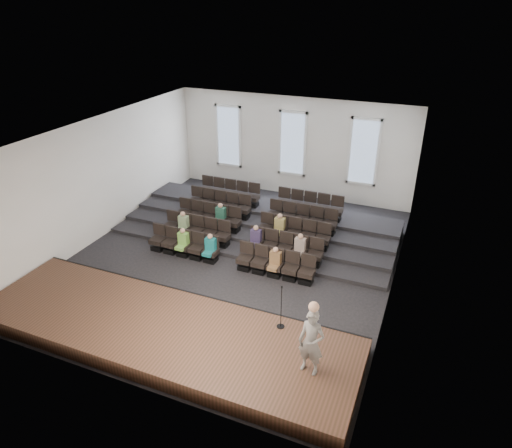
% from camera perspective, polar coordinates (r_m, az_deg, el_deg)
% --- Properties ---
extents(ground, '(14.00, 14.00, 0.00)m').
position_cam_1_polar(ground, '(18.05, -2.73, -4.22)').
color(ground, black).
rests_on(ground, ground).
extents(ceiling, '(12.00, 14.00, 0.02)m').
position_cam_1_polar(ceiling, '(16.06, -3.12, 11.30)').
color(ceiling, white).
rests_on(ceiling, ground).
extents(wall_back, '(12.00, 0.04, 5.00)m').
position_cam_1_polar(wall_back, '(23.04, 4.62, 9.54)').
color(wall_back, white).
rests_on(wall_back, ground).
extents(wall_front, '(12.00, 0.04, 5.00)m').
position_cam_1_polar(wall_front, '(11.79, -17.77, -9.80)').
color(wall_front, white).
rests_on(wall_front, ground).
extents(wall_left, '(0.04, 14.00, 5.00)m').
position_cam_1_polar(wall_left, '(20.07, -18.75, 5.55)').
color(wall_left, white).
rests_on(wall_left, ground).
extents(wall_right, '(0.04, 14.00, 5.00)m').
position_cam_1_polar(wall_right, '(15.53, 17.63, -0.48)').
color(wall_right, white).
rests_on(wall_right, ground).
extents(stage, '(11.80, 3.60, 0.50)m').
position_cam_1_polar(stage, '(14.31, -11.62, -13.01)').
color(stage, '#4B2C20').
rests_on(stage, ground).
extents(stage_lip, '(11.80, 0.06, 0.52)m').
position_cam_1_polar(stage_lip, '(15.47, -8.03, -9.25)').
color(stage_lip, black).
rests_on(stage_lip, ground).
extents(risers, '(11.80, 4.80, 0.60)m').
position_cam_1_polar(risers, '(20.51, 0.99, 0.46)').
color(risers, black).
rests_on(risers, ground).
extents(seating_rows, '(6.80, 4.70, 1.67)m').
position_cam_1_polar(seating_rows, '(18.95, -0.81, -0.24)').
color(seating_rows, black).
rests_on(seating_rows, ground).
extents(windows, '(8.44, 0.10, 3.24)m').
position_cam_1_polar(windows, '(22.92, 4.58, 9.97)').
color(windows, white).
rests_on(windows, wall_back).
extents(audience, '(5.45, 2.64, 1.10)m').
position_cam_1_polar(audience, '(17.90, -2.35, -1.50)').
color(audience, '#74B448').
rests_on(audience, seating_rows).
extents(speaker, '(0.74, 0.55, 1.88)m').
position_cam_1_polar(speaker, '(11.94, 6.93, -14.47)').
color(speaker, slate).
rests_on(speaker, stage).
extents(mic_stand, '(0.24, 0.24, 1.45)m').
position_cam_1_polar(mic_stand, '(13.56, 3.14, -11.28)').
color(mic_stand, black).
rests_on(mic_stand, stage).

